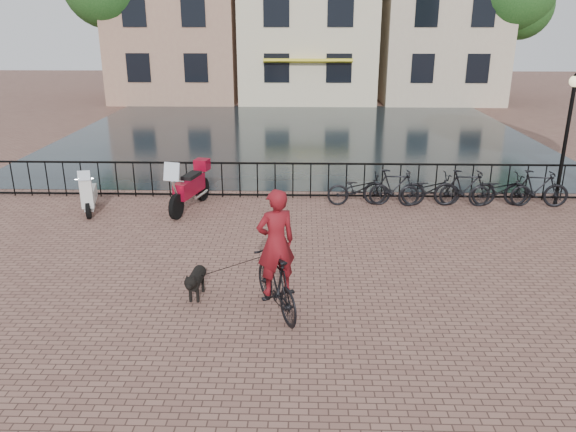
{
  "coord_description": "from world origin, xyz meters",
  "views": [
    {
      "loc": [
        0.28,
        -7.2,
        4.78
      ],
      "look_at": [
        0.0,
        3.0,
        1.2
      ],
      "focal_mm": 35.0,
      "sensor_mm": 36.0,
      "label": 1
    }
  ],
  "objects_px": {
    "cyclist": "(276,259)",
    "scooter": "(89,188)",
    "dog": "(196,282)",
    "motorcycle": "(189,182)",
    "lamp_post": "(569,117)"
  },
  "relations": [
    {
      "from": "cyclist",
      "to": "scooter",
      "type": "distance_m",
      "value": 7.32
    },
    {
      "from": "dog",
      "to": "scooter",
      "type": "relative_size",
      "value": 0.62
    },
    {
      "from": "cyclist",
      "to": "motorcycle",
      "type": "relative_size",
      "value": 1.18
    },
    {
      "from": "lamp_post",
      "to": "motorcycle",
      "type": "height_order",
      "value": "lamp_post"
    },
    {
      "from": "dog",
      "to": "scooter",
      "type": "height_order",
      "value": "scooter"
    },
    {
      "from": "lamp_post",
      "to": "cyclist",
      "type": "distance_m",
      "value": 9.71
    },
    {
      "from": "cyclist",
      "to": "motorcycle",
      "type": "xyz_separation_m",
      "value": [
        -2.55,
        5.49,
        -0.22
      ]
    },
    {
      "from": "cyclist",
      "to": "scooter",
      "type": "height_order",
      "value": "cyclist"
    },
    {
      "from": "dog",
      "to": "motorcycle",
      "type": "height_order",
      "value": "motorcycle"
    },
    {
      "from": "cyclist",
      "to": "motorcycle",
      "type": "height_order",
      "value": "cyclist"
    },
    {
      "from": "cyclist",
      "to": "motorcycle",
      "type": "distance_m",
      "value": 6.06
    },
    {
      "from": "lamp_post",
      "to": "dog",
      "type": "xyz_separation_m",
      "value": [
        -8.83,
        -5.68,
        -2.08
      ]
    },
    {
      "from": "lamp_post",
      "to": "motorcycle",
      "type": "distance_m",
      "value": 10.06
    },
    {
      "from": "lamp_post",
      "to": "scooter",
      "type": "height_order",
      "value": "lamp_post"
    },
    {
      "from": "lamp_post",
      "to": "dog",
      "type": "relative_size",
      "value": 3.83
    }
  ]
}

